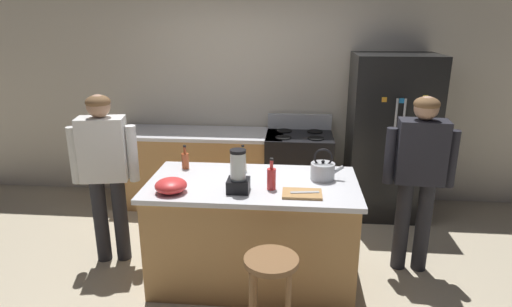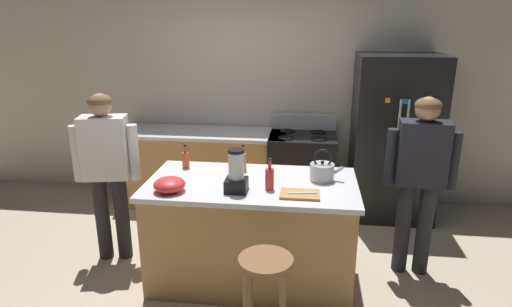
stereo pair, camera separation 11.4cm
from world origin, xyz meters
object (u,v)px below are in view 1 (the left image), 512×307
(bottle_vinegar, at_px, (243,161))
(refrigerator, at_px, (390,137))
(bar_stool, at_px, (271,280))
(person_by_sink_right, at_px, (419,169))
(mixing_bowl, at_px, (171,186))
(chef_knife, at_px, (305,192))
(tea_kettle, at_px, (323,170))
(cutting_board, at_px, (302,194))
(bottle_cooking_sauce, at_px, (185,160))
(bottle_soda, at_px, (271,178))
(stove_range, at_px, (298,171))
(person_by_island_left, at_px, (105,164))
(kitchen_island, at_px, (253,231))
(blender_appliance, at_px, (238,174))

(bottle_vinegar, bearing_deg, refrigerator, 39.39)
(bar_stool, xyz_separation_m, bottle_vinegar, (-0.31, 1.10, 0.44))
(refrigerator, height_order, person_by_sink_right, refrigerator)
(mixing_bowl, relative_size, chef_knife, 1.12)
(tea_kettle, height_order, cutting_board, tea_kettle)
(person_by_sink_right, xyz_separation_m, bottle_cooking_sauce, (-2.03, -0.02, 0.02))
(bottle_soda, distance_m, cutting_board, 0.27)
(stove_range, height_order, bottle_cooking_sauce, bottle_cooking_sauce)
(bottle_vinegar, relative_size, mixing_bowl, 0.95)
(bottle_cooking_sauce, bearing_deg, refrigerator, 31.17)
(person_by_island_left, xyz_separation_m, tea_kettle, (1.91, -0.09, 0.03))
(mixing_bowl, distance_m, chef_knife, 1.03)
(mixing_bowl, bearing_deg, bottle_cooking_sauce, 92.56)
(mixing_bowl, xyz_separation_m, cutting_board, (1.01, 0.04, -0.05))
(stove_range, bearing_deg, mixing_bowl, -118.89)
(kitchen_island, relative_size, tea_kettle, 6.26)
(mixing_bowl, bearing_deg, bottle_soda, 9.97)
(mixing_bowl, height_order, chef_knife, mixing_bowl)
(blender_appliance, relative_size, bottle_soda, 1.32)
(person_by_sink_right, bearing_deg, blender_appliance, -161.35)
(bottle_soda, height_order, mixing_bowl, bottle_soda)
(kitchen_island, distance_m, cutting_board, 0.66)
(bottle_vinegar, bearing_deg, mixing_bowl, -132.54)
(bottle_soda, xyz_separation_m, tea_kettle, (0.41, 0.26, -0.02))
(refrigerator, xyz_separation_m, blender_appliance, (-1.49, -1.71, 0.14))
(person_by_island_left, distance_m, mixing_bowl, 0.88)
(kitchen_island, bearing_deg, person_by_island_left, 171.53)
(bottle_soda, xyz_separation_m, cutting_board, (0.24, -0.10, -0.08))
(bottle_vinegar, relative_size, bottle_soda, 0.92)
(blender_appliance, distance_m, bottle_cooking_sauce, 0.73)
(bottle_cooking_sauce, bearing_deg, kitchen_island, -23.52)
(bottle_cooking_sauce, relative_size, mixing_bowl, 0.87)
(kitchen_island, bearing_deg, tea_kettle, 11.16)
(bottle_soda, distance_m, chef_knife, 0.29)
(blender_appliance, bearing_deg, chef_knife, -3.17)
(blender_appliance, relative_size, chef_knife, 1.54)
(bar_stool, bearing_deg, chef_knife, 70.05)
(kitchen_island, relative_size, bottle_vinegar, 7.31)
(refrigerator, bearing_deg, cutting_board, -119.81)
(bar_stool, relative_size, blender_appliance, 2.09)
(bar_stool, xyz_separation_m, bottle_cooking_sauce, (-0.83, 1.11, 0.44))
(refrigerator, bearing_deg, mixing_bowl, -138.42)
(bottle_vinegar, distance_m, chef_knife, 0.73)
(kitchen_island, relative_size, bar_stool, 2.43)
(refrigerator, bearing_deg, bar_stool, -117.05)
(bar_stool, distance_m, mixing_bowl, 1.07)
(tea_kettle, distance_m, chef_knife, 0.39)
(refrigerator, height_order, cutting_board, refrigerator)
(refrigerator, relative_size, bottle_vinegar, 7.73)
(refrigerator, bearing_deg, blender_appliance, -131.02)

